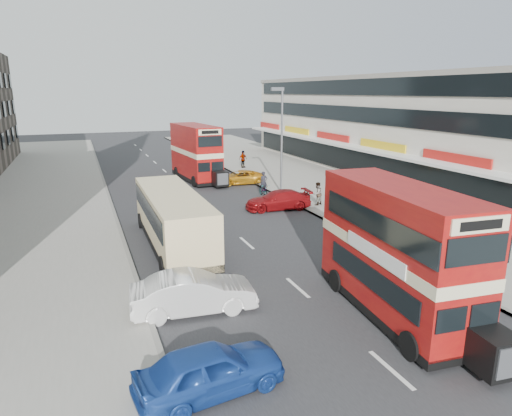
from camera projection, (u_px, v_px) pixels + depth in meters
name	position (u px, v px, depth m)	size (l,w,h in m)	color
ground	(322.00, 309.00, 16.54)	(160.00, 160.00, 0.00)	#28282B
road_surface	(193.00, 196.00, 34.52)	(12.00, 90.00, 0.01)	#28282B
pavement_right	(328.00, 183.00, 38.78)	(12.00, 90.00, 0.15)	gray
pavement_left	(20.00, 209.00, 30.23)	(12.00, 90.00, 0.15)	gray
kerb_left	(110.00, 202.00, 32.34)	(0.20, 90.00, 0.16)	gray
kerb_right	(265.00, 189.00, 36.68)	(0.20, 90.00, 0.16)	gray
commercial_row	(392.00, 125.00, 42.23)	(9.90, 46.20, 9.30)	beige
street_lamp	(281.00, 133.00, 33.83)	(1.00, 0.20, 8.12)	slate
bus_main	(397.00, 251.00, 15.59)	(2.96, 8.49, 4.58)	black
bus_second	(196.00, 153.00, 39.88)	(3.06, 8.77, 4.80)	black
coach	(173.00, 217.00, 23.01)	(2.64, 9.92, 2.62)	black
car_left_near	(210.00, 369.00, 11.82)	(1.64, 4.07, 1.39)	#1B4198
car_left_front	(194.00, 293.00, 16.18)	(1.58, 4.52, 1.49)	silver
car_right_a	(278.00, 200.00, 30.38)	(1.83, 4.50, 1.31)	maroon
car_right_b	(240.00, 177.00, 38.69)	(1.96, 4.26, 1.18)	orange
pedestrian_near	(317.00, 194.00, 30.92)	(0.60, 0.41, 1.63)	gray
pedestrian_far	(243.00, 159.00, 46.09)	(1.03, 0.43, 1.76)	gray
cyclist	(264.00, 188.00, 34.06)	(0.78, 1.88, 1.94)	gray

